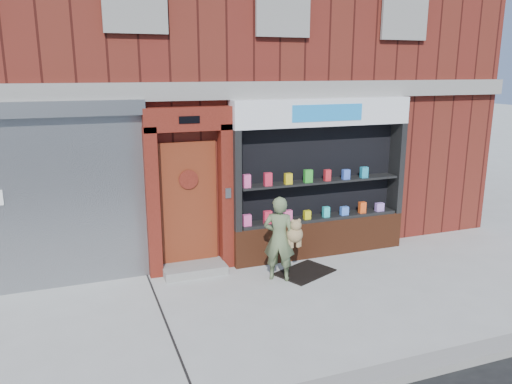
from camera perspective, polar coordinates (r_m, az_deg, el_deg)
ground at (r=7.73m, az=1.54°, el=-13.10°), size 80.00×80.00×0.00m
building at (r=12.66m, az=-8.90°, el=15.91°), size 12.00×8.16×8.00m
shutter_bay at (r=8.52m, az=-22.66°, el=0.66°), size 3.10×0.30×3.04m
red_door_bay at (r=8.70m, az=-7.58°, el=0.10°), size 1.52×0.58×2.90m
pharmacy_bay at (r=9.52m, az=7.29°, el=0.78°), size 3.50×0.41×3.00m
woman at (r=8.44m, az=2.85°, el=-5.27°), size 0.71×0.58×1.46m
doormat at (r=8.99m, az=5.59°, el=-9.09°), size 1.16×1.01×0.02m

